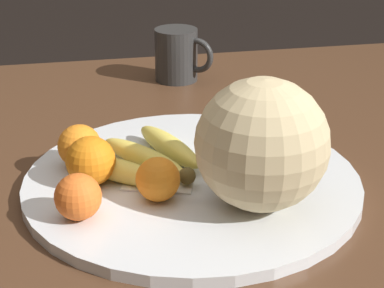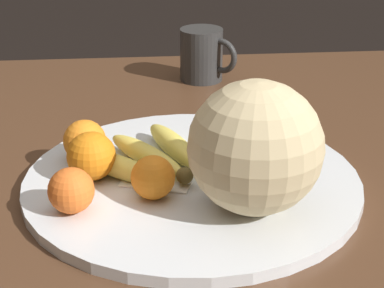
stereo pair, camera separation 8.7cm
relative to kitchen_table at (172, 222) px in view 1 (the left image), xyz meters
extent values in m
cube|color=#4C301E|center=(0.00, 0.00, 0.07)|extent=(1.33, 1.15, 0.04)
cube|color=#4C301E|center=(0.58, 0.49, -0.30)|extent=(0.07, 0.07, 0.71)
cylinder|color=silver|center=(0.02, -0.06, 0.10)|extent=(0.47, 0.47, 0.02)
torus|color=navy|center=(0.02, -0.06, 0.10)|extent=(0.47, 0.47, 0.01)
sphere|color=#C6B284|center=(0.09, -0.15, 0.19)|extent=(0.17, 0.17, 0.17)
sphere|color=brown|center=(0.01, -0.08, 0.12)|extent=(0.02, 0.02, 0.02)
ellipsoid|color=#E5D156|center=(0.00, 0.01, 0.12)|extent=(0.09, 0.16, 0.03)
ellipsoid|color=#E5D156|center=(-0.04, -0.02, 0.12)|extent=(0.12, 0.15, 0.03)
ellipsoid|color=#E5D156|center=(-0.08, -0.05, 0.12)|extent=(0.14, 0.13, 0.03)
sphere|color=orange|center=(-0.03, -0.11, 0.13)|extent=(0.06, 0.06, 0.06)
sphere|color=orange|center=(-0.12, -0.05, 0.14)|extent=(0.07, 0.07, 0.07)
sphere|color=orange|center=(-0.14, -0.14, 0.13)|extent=(0.06, 0.06, 0.06)
sphere|color=orange|center=(-0.13, 0.01, 0.14)|extent=(0.06, 0.06, 0.06)
cube|color=white|center=(-0.03, -0.08, 0.11)|extent=(0.10, 0.06, 0.00)
cylinder|color=#2D2D2D|center=(0.08, 0.40, 0.14)|extent=(0.09, 0.09, 0.11)
torus|color=#2D2D2D|center=(0.12, 0.37, 0.15)|extent=(0.06, 0.05, 0.07)
camera|label=1|loc=(-0.14, -0.83, 0.52)|focal=60.00mm
camera|label=2|loc=(-0.05, -0.85, 0.52)|focal=60.00mm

